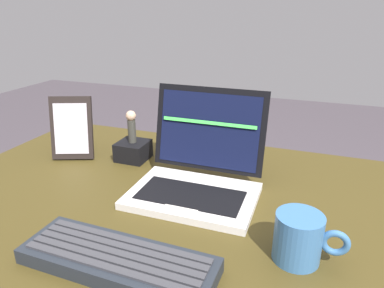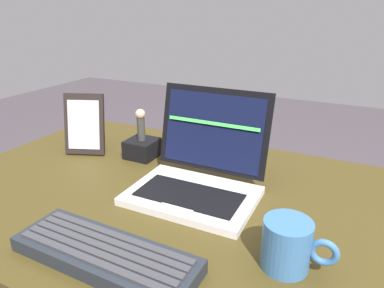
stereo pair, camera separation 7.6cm
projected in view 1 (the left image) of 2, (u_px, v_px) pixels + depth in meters
desk at (211, 248)px, 0.83m from camera, size 1.34×0.75×0.73m
laptop_front at (198, 173)px, 0.81m from camera, size 0.28×0.25×0.23m
external_keyboard at (118, 260)px, 0.58m from camera, size 0.34×0.12×0.03m
photo_frame at (72, 128)px, 0.98m from camera, size 0.13×0.09×0.18m
figurine_stand at (133, 151)px, 0.99m from camera, size 0.08×0.08×0.05m
figurine at (131, 125)px, 0.96m from camera, size 0.03×0.03×0.09m
coffee_mug at (299, 238)px, 0.59m from camera, size 0.12×0.08×0.09m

